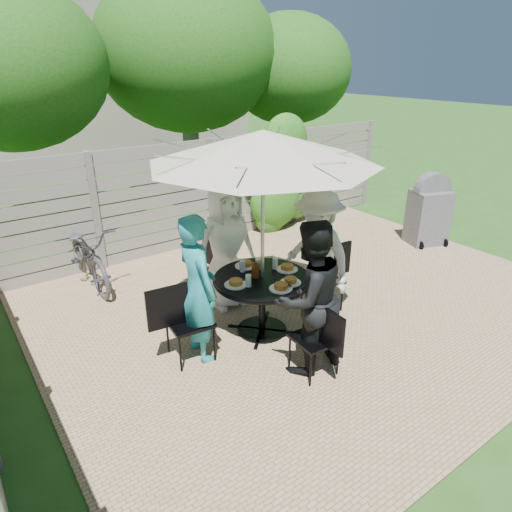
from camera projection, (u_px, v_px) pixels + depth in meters
backyard_envelope at (78, 76)px, 12.75m from camera, size 60.00×60.00×5.00m
patio_table at (262, 294)px, 5.37m from camera, size 1.16×1.16×0.74m
umbrella at (263, 147)px, 4.68m from camera, size 2.56×2.56×2.40m
chair_back at (222, 283)px, 6.20m from camera, size 0.45×0.64×0.87m
person_back at (226, 246)px, 5.87m from camera, size 0.84×0.56×1.69m
chair_left at (189, 336)px, 4.97m from camera, size 0.70×0.50×0.94m
person_left at (198, 289)px, 4.82m from camera, size 0.42×0.62×1.66m
chair_front at (315, 353)px, 4.73m from camera, size 0.44×0.63×0.86m
person_front at (309, 299)px, 4.61m from camera, size 0.83×0.66×1.67m
chair_right at (323, 291)px, 5.96m from camera, size 0.67×0.47×0.90m
person_right at (317, 254)px, 5.67m from camera, size 0.65×1.09×1.66m
plate_back at (245, 265)px, 5.54m from camera, size 0.26×0.26×0.06m
plate_left at (236, 283)px, 5.08m from camera, size 0.26×0.26×0.06m
plate_front at (281, 287)px, 4.99m from camera, size 0.26×0.26×0.06m
plate_right at (287, 268)px, 5.45m from camera, size 0.26×0.26×0.06m
plate_extra at (291, 281)px, 5.13m from camera, size 0.24×0.24×0.06m
glass_back at (243, 266)px, 5.39m from camera, size 0.07×0.07×0.14m
glass_left at (248, 281)px, 5.04m from camera, size 0.07×0.07×0.14m
glass_right at (275, 263)px, 5.46m from camera, size 0.07×0.07×0.14m
syrup_jug at (256, 271)px, 5.25m from camera, size 0.09×0.09×0.16m
coffee_cup at (259, 264)px, 5.47m from camera, size 0.08×0.08×0.12m
bicycle at (86, 254)px, 6.58m from camera, size 0.65×1.78×0.93m
bbq_grill at (429, 212)px, 7.99m from camera, size 0.76×0.68×1.29m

